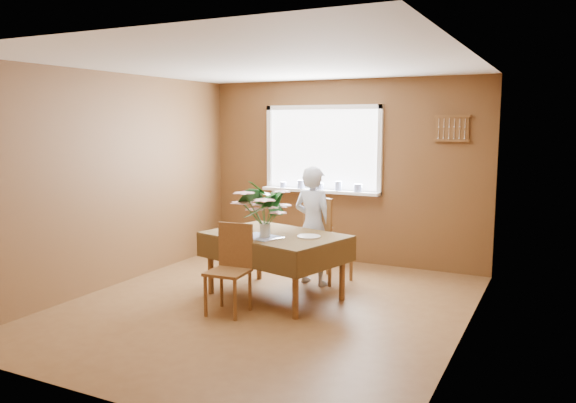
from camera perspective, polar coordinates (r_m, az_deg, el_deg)
The scene contains 15 objects.
floor at distance 6.01m, azimuth -2.38°, elevation -10.63°, with size 4.50×4.50×0.00m, color brown.
ceiling at distance 5.72m, azimuth -2.53°, elevation 13.82°, with size 4.50×4.50×0.00m, color white.
wall_back at distance 7.77m, azimuth 5.60°, elevation 3.03°, with size 4.00×4.00×0.00m, color brown.
wall_front at distance 3.94m, azimuth -18.49°, elevation -2.22°, with size 4.00×4.00×0.00m, color brown.
wall_left at distance 6.92m, azimuth -17.12°, elevation 2.10°, with size 4.50×4.50×0.00m, color brown.
wall_right at distance 5.08m, azimuth 17.70°, elevation 0.05°, with size 4.50×4.50×0.00m, color brown.
window_assembly at distance 7.82m, azimuth 3.46°, elevation 3.85°, with size 1.72×0.20×1.22m.
spoon_rack at distance 7.31m, azimuth 16.33°, elevation 7.15°, with size 0.44×0.05×0.33m.
dining_table at distance 6.17m, azimuth -1.33°, elevation -4.08°, with size 1.67×1.34×0.72m.
chair_far at distance 6.78m, azimuth 3.68°, elevation -3.52°, with size 0.58×0.58×1.05m.
chair_near at distance 5.77m, azimuth -5.78°, elevation -6.33°, with size 0.41×0.42×0.90m.
seated_woman at distance 6.66m, azimuth 2.59°, elevation -2.47°, with size 0.52×0.34×1.42m, color white.
flower_bouquet at distance 5.92m, azimuth -2.36°, elevation -0.50°, with size 0.59×0.59×0.51m.
side_plate at distance 5.98m, azimuth 2.14°, elevation -3.57°, with size 0.25×0.25×0.01m, color white.
table_knife at distance 5.85m, azimuth -1.26°, elevation -3.80°, with size 0.02×0.22×0.00m, color silver.
Camera 1 is at (2.75, -4.98, 1.92)m, focal length 35.00 mm.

